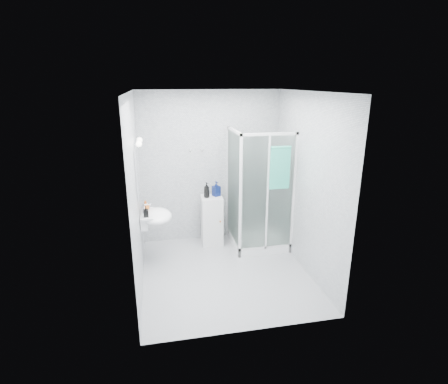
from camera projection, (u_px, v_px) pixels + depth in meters
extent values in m
cube|color=silver|center=(225.00, 189.00, 4.81)|extent=(2.40, 2.60, 2.60)
cube|color=#A3A5A8|center=(225.00, 272.00, 5.20)|extent=(2.40, 2.60, 0.01)
cube|color=white|center=(226.00, 92.00, 4.42)|extent=(2.40, 2.60, 0.01)
cube|color=white|center=(258.00, 240.00, 6.12)|extent=(0.90, 0.90, 0.12)
cube|color=silver|center=(235.00, 131.00, 5.46)|extent=(0.04, 0.90, 0.04)
cube|color=silver|center=(270.00, 134.00, 5.14)|extent=(0.90, 0.04, 0.04)
cube|color=silver|center=(240.00, 199.00, 5.35)|extent=(0.04, 0.04, 2.00)
cube|color=white|center=(234.00, 188.00, 5.74)|extent=(0.02, 0.82, 1.84)
cube|color=white|center=(267.00, 195.00, 5.41)|extent=(0.82, 0.02, 1.84)
cube|color=silver|center=(267.00, 195.00, 5.42)|extent=(0.03, 0.04, 1.84)
cylinder|color=silver|center=(253.00, 164.00, 6.10)|extent=(0.02, 0.02, 1.00)
cylinder|color=silver|center=(254.00, 137.00, 5.92)|extent=(0.09, 0.05, 0.09)
cylinder|color=silver|center=(255.00, 180.00, 6.22)|extent=(0.12, 0.04, 0.12)
cylinder|color=silver|center=(288.00, 147.00, 5.21)|extent=(0.03, 0.05, 0.03)
cube|color=white|center=(144.00, 220.00, 5.19)|extent=(0.10, 0.40, 0.18)
ellipsoid|color=white|center=(156.00, 216.00, 5.20)|extent=(0.46, 0.56, 0.20)
cube|color=white|center=(148.00, 214.00, 5.17)|extent=(0.16, 0.50, 0.02)
cylinder|color=silver|center=(143.00, 209.00, 5.13)|extent=(0.04, 0.04, 0.16)
cylinder|color=silver|center=(147.00, 205.00, 5.12)|extent=(0.12, 0.02, 0.02)
cube|color=white|center=(137.00, 172.00, 4.95)|extent=(0.02, 0.60, 0.70)
cylinder|color=silver|center=(136.00, 144.00, 4.68)|extent=(0.05, 0.04, 0.04)
sphere|color=white|center=(139.00, 144.00, 4.68)|extent=(0.08, 0.08, 0.08)
cylinder|color=silver|center=(137.00, 140.00, 4.98)|extent=(0.05, 0.04, 0.04)
sphere|color=white|center=(140.00, 140.00, 4.98)|extent=(0.08, 0.08, 0.08)
cylinder|color=silver|center=(190.00, 150.00, 5.84)|extent=(0.02, 0.04, 0.02)
sphere|color=silver|center=(190.00, 151.00, 5.81)|extent=(0.03, 0.03, 0.03)
cylinder|color=silver|center=(202.00, 150.00, 5.87)|extent=(0.02, 0.04, 0.02)
sphere|color=silver|center=(202.00, 150.00, 5.85)|extent=(0.03, 0.03, 0.03)
cube|color=silver|center=(212.00, 220.00, 6.03)|extent=(0.36, 0.36, 0.86)
cube|color=silver|center=(214.00, 224.00, 5.87)|extent=(0.32, 0.02, 0.73)
sphere|color=#B75C19|center=(220.00, 222.00, 5.86)|extent=(0.03, 0.03, 0.03)
cube|color=teal|center=(280.00, 168.00, 5.27)|extent=(0.31, 0.04, 0.64)
cylinder|color=teal|center=(281.00, 147.00, 5.18)|extent=(0.31, 0.05, 0.05)
imported|color=black|center=(207.00, 190.00, 5.83)|extent=(0.13, 0.13, 0.26)
imported|color=#0D1B52|center=(216.00, 189.00, 5.92)|extent=(0.15, 0.15, 0.25)
imported|color=#C75A17|center=(146.00, 206.00, 5.24)|extent=(0.14, 0.14, 0.15)
imported|color=black|center=(146.00, 212.00, 5.00)|extent=(0.07, 0.07, 0.16)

